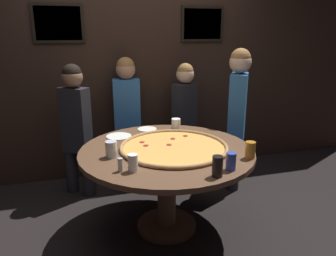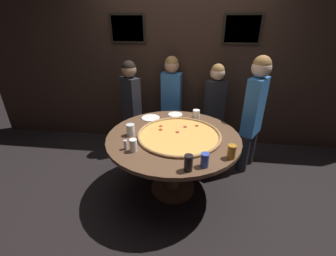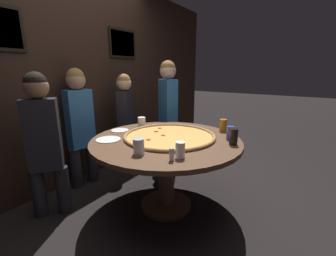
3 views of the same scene
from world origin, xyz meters
The scene contains 17 objects.
ground_plane centered at (0.00, 0.00, 0.00)m, with size 24.00×24.00×0.00m, color black.
back_wall centered at (0.00, 1.32, 1.30)m, with size 6.40×0.08×2.60m.
dining_table centered at (0.00, 0.00, 0.59)m, with size 1.44×1.44×0.74m.
giant_pizza centered at (0.06, 0.00, 0.75)m, with size 0.90×0.90×0.03m.
drink_cup_by_shaker centered at (0.32, -0.53, 0.80)m, with size 0.07×0.07×0.13m, color #384CB7.
drink_cup_near_right centered at (0.18, -0.60, 0.81)m, with size 0.07×0.07×0.15m, color black.
drink_cup_centre_back centered at (-0.46, -0.05, 0.80)m, with size 0.09×0.09×0.13m, color silver.
drink_cup_front_edge centered at (0.56, -0.37, 0.81)m, with size 0.08×0.08×0.13m, color #BC7A23.
drink_cup_near_left centered at (0.24, 0.50, 0.80)m, with size 0.09×0.09×0.11m, color white.
drink_cup_beside_pizza centered at (-0.35, -0.36, 0.80)m, with size 0.07×0.07×0.13m, color white.
white_plate_far_back centered at (-0.33, 0.44, 0.74)m, with size 0.23×0.23×0.01m, color white.
white_plate_near_front centered at (-0.03, 0.58, 0.74)m, with size 0.19×0.19×0.01m, color white.
condiment_shaker centered at (-0.43, -0.33, 0.79)m, with size 0.04×0.04×0.10m.
diner_centre_back centered at (0.96, 0.60, 0.86)m, with size 0.32×0.39×1.51m.
diner_far_left centered at (-0.14, 1.12, 0.80)m, with size 0.36×0.21×1.41m.
diner_side_right centered at (0.50, 1.01, 0.76)m, with size 0.35×0.26×1.34m.
diner_far_right centered at (-0.71, 0.88, 0.78)m, with size 0.34×0.31×1.37m.
Camera 3 is at (-1.73, -1.15, 1.39)m, focal length 24.00 mm.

